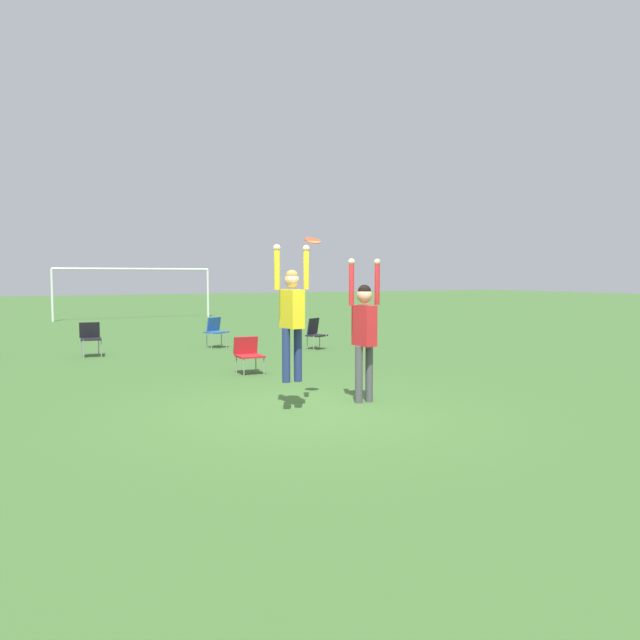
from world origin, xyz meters
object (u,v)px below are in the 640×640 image
at_px(person_jumping, 292,310).
at_px(person_defending, 364,326).
at_px(camping_chair_0, 315,331).
at_px(camping_chair_2, 90,336).
at_px(frisbee, 313,240).
at_px(camping_chair_3, 248,352).
at_px(camping_chair_1, 215,329).

height_order(person_jumping, person_defending, person_jumping).
bearing_deg(camping_chair_0, camping_chair_2, -39.48).
bearing_deg(frisbee, person_jumping, -155.41).
relative_size(person_defending, camping_chair_3, 3.02).
xyz_separation_m(person_defending, camping_chair_2, (-2.97, 7.89, -0.69)).
distance_m(person_jumping, person_defending, 1.31).
relative_size(frisbee, camping_chair_1, 0.30).
bearing_deg(camping_chair_1, camping_chair_2, -22.35).
distance_m(person_defending, camping_chair_1, 8.38).
relative_size(person_jumping, camping_chair_3, 2.68).
xyz_separation_m(person_jumping, person_defending, (1.28, 0.06, -0.28)).
distance_m(person_defending, frisbee, 1.56).
xyz_separation_m(camping_chair_0, camping_chair_3, (-3.19, -3.17, -0.04)).
bearing_deg(person_jumping, frisbee, -68.16).
distance_m(frisbee, camping_chair_3, 4.00).
bearing_deg(person_jumping, person_defending, -90.00).
height_order(person_jumping, camping_chair_1, person_jumping).
bearing_deg(camping_chair_1, person_defending, 57.52).
relative_size(camping_chair_1, camping_chair_3, 1.12).
height_order(person_jumping, frisbee, frisbee).
bearing_deg(camping_chair_3, camping_chair_0, -131.59).
bearing_deg(camping_chair_1, camping_chair_3, 49.28).
xyz_separation_m(person_jumping, camping_chair_1, (1.65, 8.40, -0.98)).
xyz_separation_m(camping_chair_1, camping_chair_2, (-3.35, -0.44, 0.01)).
distance_m(person_jumping, camping_chair_3, 3.83).
xyz_separation_m(camping_chair_0, camping_chair_1, (-2.27, 1.62, 0.03)).
bearing_deg(camping_chair_0, camping_chair_3, 17.19).
bearing_deg(person_jumping, camping_chair_0, -32.80).
xyz_separation_m(frisbee, camping_chair_3, (0.29, 3.41, -2.08)).
bearing_deg(person_defending, camping_chair_3, -174.08).
height_order(person_jumping, camping_chair_3, person_jumping).
height_order(person_defending, frisbee, frisbee).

